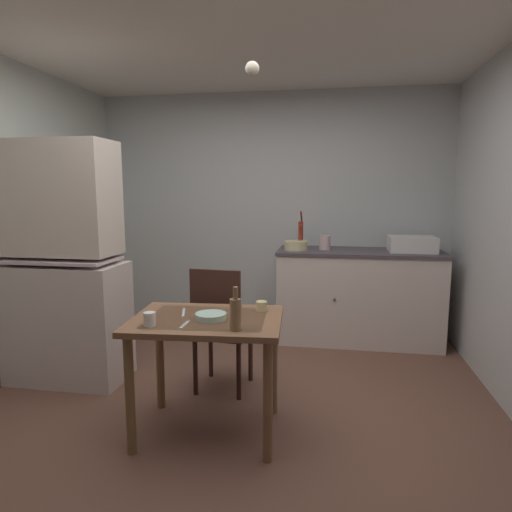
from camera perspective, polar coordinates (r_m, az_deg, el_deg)
ground_plane at (r=3.16m, az=-3.82°, el=-20.49°), size 5.21×5.21×0.00m
wall_back at (r=4.89m, az=1.95°, el=5.62°), size 3.88×0.10×2.57m
ceiling_slab at (r=2.97m, az=-4.40°, el=30.04°), size 3.88×4.31×0.10m
hutch_cabinet at (r=3.80m, az=-23.50°, el=-1.85°), size 0.91×0.49×1.91m
counter_cabinet at (r=4.60m, az=13.09°, el=-5.07°), size 1.63×0.64×0.93m
sink_basin at (r=4.57m, az=19.55°, el=1.50°), size 0.44×0.34×0.15m
hand_pump at (r=4.55m, az=5.81°, el=3.07°), size 0.05×0.27×0.39m
mixing_bowl_counter at (r=4.47m, az=5.18°, el=1.38°), size 0.23×0.23×0.09m
stoneware_crock at (r=4.50m, az=8.92°, el=1.74°), size 0.11×0.11×0.15m
dining_table at (r=2.79m, az=-6.35°, el=-10.35°), size 0.97×0.74×0.75m
chair_far_side at (r=3.37m, az=-4.63°, el=-9.17°), size 0.43×0.43×0.97m
serving_bowl_wide at (r=2.71m, az=-5.88°, el=-7.79°), size 0.19×0.19×0.04m
mug_tall at (r=2.64m, az=-13.64°, el=-7.97°), size 0.07×0.07×0.08m
teacup_cream at (r=2.88m, az=0.72°, el=-6.52°), size 0.07×0.07×0.06m
glass_bottle at (r=2.48m, az=-2.67°, el=-7.41°), size 0.06×0.06×0.25m
table_knife at (r=2.88m, az=-9.38°, el=-7.25°), size 0.07×0.19×0.00m
teaspoon_near_bowl at (r=2.63m, az=-9.26°, el=-8.78°), size 0.02×0.15×0.00m
pendant_bulb at (r=2.71m, az=-0.49°, el=23.13°), size 0.08×0.08×0.08m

